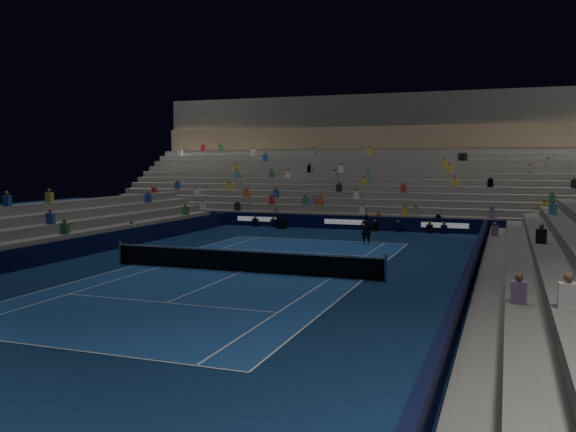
# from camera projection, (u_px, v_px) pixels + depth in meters

# --- Properties ---
(ground) EXTENTS (90.00, 90.00, 0.00)m
(ground) POSITION_uv_depth(u_px,v_px,m) (242.00, 272.00, 27.02)
(ground) COLOR #0B2146
(ground) RESTS_ON ground
(court_surface) EXTENTS (10.97, 23.77, 0.01)m
(court_surface) POSITION_uv_depth(u_px,v_px,m) (242.00, 272.00, 27.02)
(court_surface) COLOR navy
(court_surface) RESTS_ON ground
(sponsor_barrier_far) EXTENTS (44.00, 0.25, 1.00)m
(sponsor_barrier_far) POSITION_uv_depth(u_px,v_px,m) (346.00, 222.00, 44.32)
(sponsor_barrier_far) COLOR black
(sponsor_barrier_far) RESTS_ON ground
(sponsor_barrier_east) EXTENTS (0.25, 37.00, 1.00)m
(sponsor_barrier_east) POSITION_uv_depth(u_px,v_px,m) (470.00, 274.00, 23.70)
(sponsor_barrier_east) COLOR black
(sponsor_barrier_east) RESTS_ON ground
(sponsor_barrier_west) EXTENTS (0.25, 37.00, 1.00)m
(sponsor_barrier_west) POSITION_uv_depth(u_px,v_px,m) (64.00, 250.00, 30.26)
(sponsor_barrier_west) COLOR black
(sponsor_barrier_west) RESTS_ON ground
(grandstand_main) EXTENTS (44.00, 15.20, 11.20)m
(grandstand_main) POSITION_uv_depth(u_px,v_px,m) (373.00, 180.00, 52.88)
(grandstand_main) COLOR slate
(grandstand_main) RESTS_ON ground
(grandstand_east) EXTENTS (5.00, 37.00, 2.50)m
(grandstand_east) POSITION_uv_depth(u_px,v_px,m) (568.00, 269.00, 22.49)
(grandstand_east) COLOR #5E5E5A
(grandstand_east) RESTS_ON ground
(grandstand_west) EXTENTS (5.00, 37.00, 2.50)m
(grandstand_west) POSITION_uv_depth(u_px,v_px,m) (9.00, 239.00, 31.39)
(grandstand_west) COLOR gray
(grandstand_west) RESTS_ON ground
(tennis_net) EXTENTS (12.90, 0.10, 1.10)m
(tennis_net) POSITION_uv_depth(u_px,v_px,m) (242.00, 261.00, 26.98)
(tennis_net) COLOR #B2B2B7
(tennis_net) RESTS_ON ground
(tennis_player) EXTENTS (0.67, 0.47, 1.77)m
(tennis_player) POSITION_uv_depth(u_px,v_px,m) (366.00, 229.00, 36.22)
(tennis_player) COLOR black
(tennis_player) RESTS_ON ground
(broadcast_camera) EXTENTS (0.71, 1.06, 0.67)m
(broadcast_camera) POSITION_uv_depth(u_px,v_px,m) (282.00, 224.00, 44.73)
(broadcast_camera) COLOR black
(broadcast_camera) RESTS_ON ground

